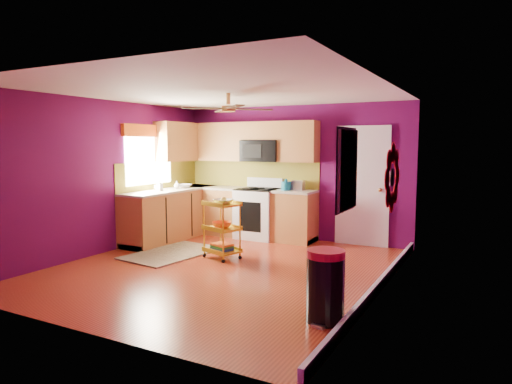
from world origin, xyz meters
The scene contains 18 objects.
ground centered at (0.00, 0.00, 0.00)m, with size 5.00×5.00×0.00m, color maroon.
room_envelope centered at (0.03, 0.00, 1.63)m, with size 4.54×5.04×2.52m.
lower_cabinets centered at (-1.35, 1.82, 0.43)m, with size 2.81×2.31×0.94m.
electric_range centered at (-0.55, 2.17, 0.48)m, with size 0.76×0.66×1.13m.
upper_cabinetry centered at (-1.24, 2.17, 1.80)m, with size 2.80×2.30×1.26m.
left_window centered at (-2.22, 1.05, 1.74)m, with size 0.08×1.35×1.08m.
panel_door centered at (1.35, 2.47, 1.02)m, with size 0.95×0.11×2.15m.
right_wall_art centered at (2.23, -0.34, 1.44)m, with size 0.04×2.74×1.04m.
ceiling_fan centered at (0.00, 0.20, 2.29)m, with size 1.01×1.01×0.26m.
shag_rug centered at (-1.19, 0.37, 0.01)m, with size 0.96×1.56×0.02m, color black.
rolling_cart centered at (-0.32, 0.51, 0.50)m, with size 0.64×0.55×0.97m.
trash_can centered at (1.96, -1.17, 0.37)m, with size 0.45×0.46×0.73m.
teal_kettle centered at (0.03, 2.16, 1.02)m, with size 0.18×0.18×0.21m.
toaster centered at (0.21, 2.30, 1.03)m, with size 0.22×0.15×0.18m, color beige.
soap_bottle_a centered at (-1.96, 1.01, 1.04)m, with size 0.09×0.09×0.19m, color #EA3F72.
soap_bottle_b centered at (-1.92, 1.46, 1.02)m, with size 0.12×0.12×0.15m, color white.
counter_dish centered at (-1.92, 1.69, 0.97)m, with size 0.28×0.28×0.07m, color white.
counter_cup centered at (-2.05, 1.07, 0.99)m, with size 0.13×0.13×0.10m, color white.
Camera 1 is at (3.42, -5.42, 1.78)m, focal length 32.00 mm.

